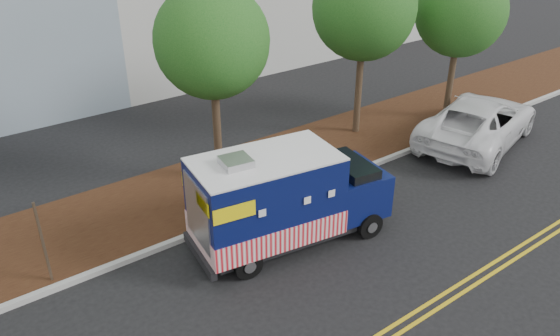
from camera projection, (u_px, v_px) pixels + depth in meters
ground at (240, 252)px, 14.90m from camera, size 120.00×120.00×0.00m
curb at (214, 226)px, 15.85m from camera, size 120.00×0.18×0.15m
mulch_strip at (180, 197)px, 17.34m from camera, size 120.00×4.00×0.15m
tree_b at (212, 42)px, 16.21m from camera, size 3.49×3.49×6.50m
tree_c at (364, 9)px, 19.53m from camera, size 3.77×3.77×6.83m
tree_d at (461, 12)px, 21.06m from camera, size 3.50×3.50×6.26m
sign_post at (44, 245)px, 13.13m from camera, size 0.06×0.06×2.40m
food_truck at (282, 201)px, 14.68m from camera, size 5.81×2.87×2.94m
white_car at (479, 121)px, 20.70m from camera, size 7.00×4.60×1.79m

